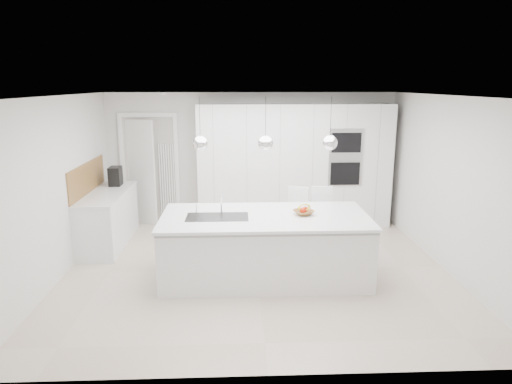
{
  "coord_description": "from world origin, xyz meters",
  "views": [
    {
      "loc": [
        -0.27,
        -6.24,
        2.66
      ],
      "look_at": [
        0.0,
        0.3,
        1.1
      ],
      "focal_mm": 32.0,
      "sensor_mm": 36.0,
      "label": 1
    }
  ],
  "objects_px": {
    "fruit_bowl": "(304,212)",
    "espresso_machine": "(115,176)",
    "island_base": "(265,249)",
    "bar_stool_left": "(299,222)",
    "bar_stool_right": "(323,222)"
  },
  "relations": [
    {
      "from": "fruit_bowl",
      "to": "espresso_machine",
      "type": "distance_m",
      "value": 3.66
    },
    {
      "from": "island_base",
      "to": "espresso_machine",
      "type": "bearing_deg",
      "value": 140.86
    },
    {
      "from": "island_base",
      "to": "espresso_machine",
      "type": "distance_m",
      "value": 3.32
    },
    {
      "from": "island_base",
      "to": "bar_stool_right",
      "type": "height_order",
      "value": "bar_stool_right"
    },
    {
      "from": "espresso_machine",
      "to": "island_base",
      "type": "bearing_deg",
      "value": -40.83
    },
    {
      "from": "fruit_bowl",
      "to": "island_base",
      "type": "bearing_deg",
      "value": -173.32
    },
    {
      "from": "espresso_machine",
      "to": "bar_stool_left",
      "type": "height_order",
      "value": "espresso_machine"
    },
    {
      "from": "bar_stool_left",
      "to": "island_base",
      "type": "bearing_deg",
      "value": -100.02
    },
    {
      "from": "espresso_machine",
      "to": "bar_stool_right",
      "type": "xyz_separation_m",
      "value": [
        3.5,
        -1.15,
        -0.53
      ]
    },
    {
      "from": "bar_stool_left",
      "to": "bar_stool_right",
      "type": "bearing_deg",
      "value": 17.29
    },
    {
      "from": "island_base",
      "to": "bar_stool_left",
      "type": "distance_m",
      "value": 1.12
    },
    {
      "from": "fruit_bowl",
      "to": "espresso_machine",
      "type": "height_order",
      "value": "espresso_machine"
    },
    {
      "from": "island_base",
      "to": "espresso_machine",
      "type": "relative_size",
      "value": 8.5
    },
    {
      "from": "fruit_bowl",
      "to": "bar_stool_right",
      "type": "relative_size",
      "value": 0.25
    },
    {
      "from": "island_base",
      "to": "espresso_machine",
      "type": "height_order",
      "value": "espresso_machine"
    }
  ]
}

